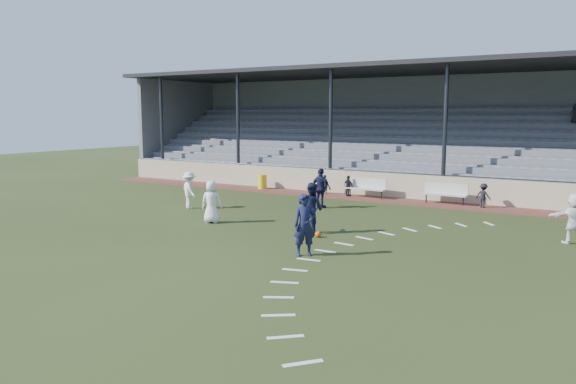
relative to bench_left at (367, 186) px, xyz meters
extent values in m
plane|color=#283415|center=(0.51, -10.76, -0.58)|extent=(90.00, 90.00, 0.00)
cube|color=#582B23|center=(0.51, -0.26, -0.57)|extent=(34.00, 2.00, 0.02)
cube|color=#BEB192|center=(0.51, 0.79, 0.02)|extent=(34.00, 0.18, 1.20)
cube|color=beige|center=(0.00, -0.12, -0.13)|extent=(2.02, 0.49, 0.06)
cube|color=beige|center=(0.00, 0.10, 0.12)|extent=(2.00, 0.15, 0.54)
cylinder|color=#2D3035|center=(-0.85, -0.09, -0.36)|extent=(0.06, 0.06, 0.40)
cylinder|color=#2D3035|center=(0.85, -0.16, -0.36)|extent=(0.06, 0.06, 0.40)
cube|color=beige|center=(3.88, -0.07, -0.13)|extent=(2.01, 0.43, 0.06)
cube|color=beige|center=(3.88, 0.15, 0.12)|extent=(2.00, 0.09, 0.54)
cylinder|color=#2D3035|center=(3.03, -0.06, -0.36)|extent=(0.06, 0.06, 0.40)
cylinder|color=#2D3035|center=(4.73, -0.09, -0.36)|extent=(0.06, 0.06, 0.40)
cylinder|color=yellow|center=(-6.23, 0.03, -0.18)|extent=(0.48, 0.48, 0.78)
sphere|color=#D15B0C|center=(2.25, -9.18, -0.48)|extent=(0.21, 0.21, 0.21)
imported|color=white|center=(-2.41, -9.04, 0.22)|extent=(0.93, 0.79, 1.61)
imported|color=#141838|center=(3.09, -11.54, 0.32)|extent=(0.78, 0.77, 1.81)
imported|color=#141838|center=(1.70, -8.61, 0.29)|extent=(1.01, 0.89, 1.76)
imported|color=white|center=(-5.36, -6.95, 0.22)|extent=(1.20, 1.02, 1.61)
imported|color=#141838|center=(-0.50, -3.85, 0.29)|extent=(1.07, 0.56, 1.75)
imported|color=white|center=(9.61, -5.70, 0.23)|extent=(1.54, 1.16, 1.62)
imported|color=black|center=(-2.31, -0.03, -0.07)|extent=(0.37, 0.24, 0.99)
imported|color=black|center=(-0.94, -0.12, -0.04)|extent=(0.66, 0.47, 1.05)
imported|color=black|center=(5.60, -0.13, -0.03)|extent=(0.77, 0.57, 1.07)
cube|color=slate|center=(0.51, 1.34, 0.02)|extent=(34.00, 0.80, 1.20)
cube|color=slate|center=(0.51, 1.44, 0.67)|extent=(33.00, 0.28, 0.10)
cube|color=slate|center=(0.51, 2.14, 0.22)|extent=(34.00, 0.80, 1.60)
cube|color=slate|center=(0.51, 2.24, 1.07)|extent=(33.00, 0.28, 0.10)
cube|color=slate|center=(0.51, 2.94, 0.42)|extent=(34.00, 0.80, 2.00)
cube|color=slate|center=(0.51, 3.04, 1.47)|extent=(33.00, 0.28, 0.10)
cube|color=slate|center=(0.51, 3.74, 0.62)|extent=(34.00, 0.80, 2.40)
cube|color=slate|center=(0.51, 3.84, 1.87)|extent=(33.00, 0.28, 0.10)
cube|color=slate|center=(0.51, 4.54, 0.82)|extent=(34.00, 0.80, 2.80)
cube|color=slate|center=(0.51, 4.64, 2.27)|extent=(33.00, 0.28, 0.10)
cube|color=slate|center=(0.51, 5.34, 1.02)|extent=(34.00, 0.80, 3.20)
cube|color=slate|center=(0.51, 5.44, 2.67)|extent=(33.00, 0.28, 0.10)
cube|color=slate|center=(0.51, 6.14, 1.22)|extent=(34.00, 0.80, 3.60)
cube|color=slate|center=(0.51, 6.24, 3.07)|extent=(33.00, 0.28, 0.10)
cube|color=slate|center=(0.51, 6.94, 1.42)|extent=(34.00, 0.80, 4.00)
cube|color=slate|center=(0.51, 7.04, 3.47)|extent=(33.00, 0.28, 0.10)
cube|color=slate|center=(0.51, 7.74, 1.62)|extent=(34.00, 0.80, 4.40)
cube|color=slate|center=(0.51, 7.84, 3.87)|extent=(33.00, 0.28, 0.10)
cube|color=slate|center=(0.51, 8.34, 2.62)|extent=(34.00, 0.40, 6.40)
cube|color=slate|center=(-16.34, 4.74, 2.62)|extent=(0.30, 7.80, 6.40)
cube|color=black|center=(0.51, 4.44, 5.92)|extent=(34.60, 9.00, 0.22)
cylinder|color=#2D3035|center=(-14.49, 0.89, 2.67)|extent=(0.20, 0.20, 6.50)
cylinder|color=#2D3035|center=(-8.49, 0.89, 2.67)|extent=(0.20, 0.20, 6.50)
cylinder|color=#2D3035|center=(-2.49, 0.89, 2.67)|extent=(0.20, 0.20, 6.50)
cylinder|color=#2D3035|center=(3.51, 0.89, 2.67)|extent=(0.20, 0.20, 6.50)
cylinder|color=#2D3035|center=(0.51, 0.79, 0.67)|extent=(34.00, 0.05, 0.05)
imported|color=black|center=(8.49, 6.18, 3.53)|extent=(0.59, 0.48, 1.04)
cube|color=white|center=(6.63, -3.75, -0.58)|extent=(0.54, 0.61, 0.01)
cube|color=white|center=(5.80, -4.54, -0.58)|extent=(0.59, 0.56, 0.01)
cube|color=white|center=(5.08, -5.42, -0.58)|extent=(0.64, 0.51, 0.01)
cube|color=white|center=(4.47, -6.38, -0.58)|extent=(0.67, 0.44, 0.01)
cube|color=white|center=(3.99, -7.42, -0.58)|extent=(0.70, 0.37, 0.01)
cube|color=white|center=(3.64, -8.50, -0.58)|extent=(0.71, 0.29, 0.01)
cube|color=white|center=(3.43, -9.62, -0.58)|extent=(0.71, 0.21, 0.01)
cube|color=white|center=(3.36, -10.76, -0.58)|extent=(0.70, 0.12, 0.01)
cube|color=white|center=(3.43, -11.90, -0.58)|extent=(0.71, 0.21, 0.01)
cube|color=white|center=(3.64, -13.02, -0.58)|extent=(0.71, 0.29, 0.01)
cube|color=white|center=(3.99, -14.10, -0.58)|extent=(0.70, 0.37, 0.01)
cube|color=white|center=(4.47, -15.14, -0.58)|extent=(0.67, 0.44, 0.01)
cube|color=white|center=(5.08, -16.10, -0.58)|extent=(0.64, 0.51, 0.01)
cube|color=white|center=(5.80, -16.98, -0.58)|extent=(0.59, 0.56, 0.01)
cube|color=white|center=(6.63, -17.77, -0.58)|extent=(0.54, 0.61, 0.01)
camera|label=1|loc=(11.01, -25.40, 3.50)|focal=35.00mm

